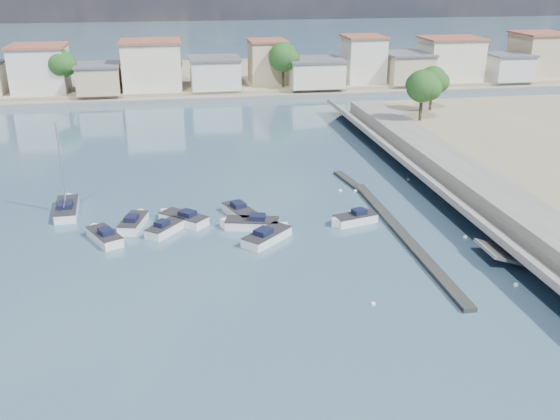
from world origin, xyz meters
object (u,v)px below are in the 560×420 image
object	(u,v)px
motorboat_b	(167,228)
motorboat_h	(269,236)
motorboat_a	(104,236)
sailboat	(67,208)
motorboat_d	(353,220)
motorboat_f	(182,219)
motorboat_e	(134,222)
motorboat_c	(250,224)
motorboat_g	(242,214)

from	to	relation	value
motorboat_b	motorboat_h	size ratio (longest dim) A/B	0.83
motorboat_a	sailboat	xyz separation A→B (m)	(-4.00, 7.37, 0.04)
motorboat_b	motorboat_h	xyz separation A→B (m)	(8.55, -3.24, 0.00)
motorboat_d	motorboat_h	world-z (taller)	same
motorboat_f	sailboat	size ratio (longest dim) A/B	0.51
motorboat_a	motorboat_h	xyz separation A→B (m)	(13.86, -2.40, -0.00)
motorboat_d	motorboat_e	xyz separation A→B (m)	(-19.54, 2.74, 0.00)
motorboat_a	motorboat_c	bearing A→B (deg)	2.56
motorboat_c	sailboat	size ratio (longest dim) A/B	0.59
motorboat_b	sailboat	xyz separation A→B (m)	(-9.31, 6.54, 0.04)
motorboat_h	sailboat	xyz separation A→B (m)	(-17.86, 9.77, 0.04)
motorboat_d	motorboat_h	distance (m)	8.46
motorboat_e	motorboat_g	bearing A→B (deg)	2.58
motorboat_c	motorboat_a	bearing A→B (deg)	-177.44
motorboat_c	motorboat_b	bearing A→B (deg)	177.85
motorboat_c	motorboat_f	xyz separation A→B (m)	(-5.92, 2.31, -0.00)
motorboat_e	motorboat_a	bearing A→B (deg)	-132.13
motorboat_g	sailboat	world-z (taller)	sailboat
motorboat_g	sailboat	size ratio (longest dim) A/B	0.57
motorboat_g	sailboat	bearing A→B (deg)	165.33
motorboat_d	motorboat_h	xyz separation A→B (m)	(-8.12, -2.35, 0.00)
motorboat_f	motorboat_b	bearing A→B (deg)	-123.80
motorboat_a	motorboat_e	xyz separation A→B (m)	(2.44, 2.69, -0.00)
motorboat_c	motorboat_e	bearing A→B (deg)	168.15
motorboat_b	motorboat_d	bearing A→B (deg)	-3.04
motorboat_a	motorboat_g	xyz separation A→B (m)	(12.19, 3.13, 0.00)
motorboat_b	motorboat_d	xyz separation A→B (m)	(16.67, -0.89, -0.00)
motorboat_f	sailboat	bearing A→B (deg)	157.14
motorboat_c	motorboat_d	xyz separation A→B (m)	(9.39, -0.61, -0.00)
motorboat_f	motorboat_g	world-z (taller)	same
motorboat_c	motorboat_h	size ratio (longest dim) A/B	1.13
motorboat_c	motorboat_g	bearing A→B (deg)	98.84
motorboat_b	motorboat_e	distance (m)	3.42
motorboat_b	motorboat_h	distance (m)	9.14
motorboat_a	motorboat_c	xyz separation A→B (m)	(12.59, 0.56, 0.00)
motorboat_f	motorboat_g	size ratio (longest dim) A/B	0.89
motorboat_d	motorboat_f	xyz separation A→B (m)	(-15.31, 2.92, 0.00)
motorboat_d	sailboat	distance (m)	27.02
motorboat_a	motorboat_f	distance (m)	7.26
motorboat_c	motorboat_h	bearing A→B (deg)	-66.81
motorboat_e	motorboat_c	bearing A→B (deg)	-11.85
motorboat_h	motorboat_b	bearing A→B (deg)	159.27
motorboat_g	motorboat_f	bearing A→B (deg)	-177.28
motorboat_b	sailboat	bearing A→B (deg)	144.94
motorboat_a	motorboat_h	world-z (taller)	same
motorboat_d	motorboat_e	world-z (taller)	same
motorboat_f	motorboat_h	bearing A→B (deg)	-36.26
motorboat_a	motorboat_b	world-z (taller)	same
sailboat	motorboat_f	bearing A→B (deg)	-22.86
motorboat_b	motorboat_d	size ratio (longest dim) A/B	0.88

